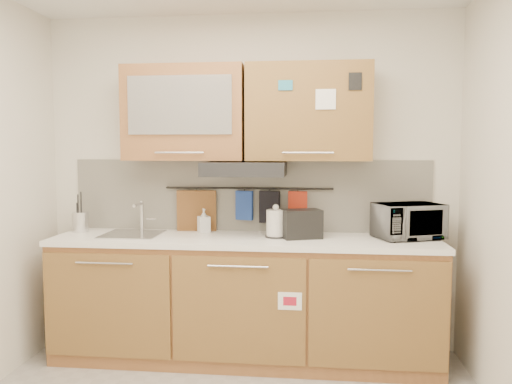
# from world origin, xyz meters

# --- Properties ---
(wall_back) EXTENTS (3.20, 0.00, 3.20)m
(wall_back) POSITION_xyz_m (0.00, 1.50, 1.30)
(wall_back) COLOR silver
(wall_back) RESTS_ON ground
(base_cabinet) EXTENTS (2.80, 0.64, 0.88)m
(base_cabinet) POSITION_xyz_m (0.00, 1.19, 0.41)
(base_cabinet) COLOR #AA6A3C
(base_cabinet) RESTS_ON floor
(countertop) EXTENTS (2.82, 0.62, 0.04)m
(countertop) POSITION_xyz_m (0.00, 1.19, 0.90)
(countertop) COLOR white
(countertop) RESTS_ON base_cabinet
(backsplash) EXTENTS (2.80, 0.02, 0.56)m
(backsplash) POSITION_xyz_m (0.00, 1.49, 1.20)
(backsplash) COLOR silver
(backsplash) RESTS_ON countertop
(upper_cabinets) EXTENTS (1.82, 0.37, 0.70)m
(upper_cabinets) POSITION_xyz_m (-0.00, 1.32, 1.83)
(upper_cabinets) COLOR #AA6A3C
(upper_cabinets) RESTS_ON wall_back
(range_hood) EXTENTS (0.60, 0.46, 0.10)m
(range_hood) POSITION_xyz_m (0.00, 1.25, 1.42)
(range_hood) COLOR black
(range_hood) RESTS_ON upper_cabinets
(sink) EXTENTS (0.42, 0.40, 0.26)m
(sink) POSITION_xyz_m (-0.85, 1.21, 0.92)
(sink) COLOR silver
(sink) RESTS_ON countertop
(utensil_rail) EXTENTS (1.30, 0.02, 0.02)m
(utensil_rail) POSITION_xyz_m (0.00, 1.45, 1.26)
(utensil_rail) COLOR black
(utensil_rail) RESTS_ON backsplash
(utensil_crock) EXTENTS (0.15, 0.15, 0.31)m
(utensil_crock) POSITION_xyz_m (-1.30, 1.29, 1.00)
(utensil_crock) COLOR silver
(utensil_crock) RESTS_ON countertop
(kettle) EXTENTS (0.18, 0.18, 0.24)m
(kettle) POSITION_xyz_m (0.23, 1.22, 1.02)
(kettle) COLOR silver
(kettle) RESTS_ON countertop
(toaster) EXTENTS (0.31, 0.24, 0.21)m
(toaster) POSITION_xyz_m (0.42, 1.20, 1.03)
(toaster) COLOR black
(toaster) RESTS_ON countertop
(microwave) EXTENTS (0.54, 0.45, 0.25)m
(microwave) POSITION_xyz_m (1.19, 1.28, 1.05)
(microwave) COLOR #999999
(microwave) RESTS_ON countertop
(soap_bottle) EXTENTS (0.12, 0.12, 0.19)m
(soap_bottle) POSITION_xyz_m (-0.34, 1.37, 1.01)
(soap_bottle) COLOR #999999
(soap_bottle) RESTS_ON countertop
(cutting_board) EXTENTS (0.31, 0.05, 0.38)m
(cutting_board) POSITION_xyz_m (-0.41, 1.44, 1.05)
(cutting_board) COLOR brown
(cutting_board) RESTS_ON utensil_rail
(oven_mitt) EXTENTS (0.14, 0.07, 0.23)m
(oven_mitt) POSITION_xyz_m (-0.03, 1.44, 1.13)
(oven_mitt) COLOR navy
(oven_mitt) RESTS_ON utensil_rail
(dark_pouch) EXTENTS (0.16, 0.09, 0.25)m
(dark_pouch) POSITION_xyz_m (0.17, 1.44, 1.12)
(dark_pouch) COLOR black
(dark_pouch) RESTS_ON utensil_rail
(pot_holder) EXTENTS (0.15, 0.04, 0.18)m
(pot_holder) POSITION_xyz_m (0.38, 1.44, 1.15)
(pot_holder) COLOR #AB2A16
(pot_holder) RESTS_ON utensil_rail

